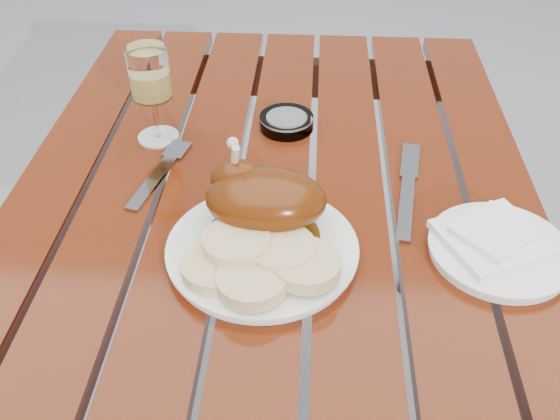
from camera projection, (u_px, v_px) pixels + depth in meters
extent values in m
cube|color=#65240C|center=(274.00, 356.00, 1.17)|extent=(0.80, 1.20, 0.75)
cylinder|color=white|center=(262.00, 250.00, 0.83)|extent=(0.33, 0.33, 0.02)
cylinder|color=#573009|center=(263.00, 237.00, 0.84)|extent=(0.15, 0.15, 0.00)
ellipsoid|color=#592406|center=(266.00, 200.00, 0.83)|extent=(0.16, 0.11, 0.08)
ellipsoid|color=#592406|center=(238.00, 181.00, 0.85)|extent=(0.08, 0.05, 0.06)
cylinder|color=#C6B28C|center=(234.00, 167.00, 0.84)|extent=(0.02, 0.04, 0.09)
cylinder|color=#D8C784|center=(216.00, 268.00, 0.78)|extent=(0.09, 0.09, 0.02)
cylinder|color=#D8C784|center=(252.00, 281.00, 0.76)|extent=(0.09, 0.09, 0.02)
cylinder|color=#D8C784|center=(306.00, 265.00, 0.77)|extent=(0.09, 0.09, 0.02)
cylinder|color=#D8C784|center=(281.00, 249.00, 0.79)|extent=(0.09, 0.09, 0.02)
cylinder|color=#D8C784|center=(237.00, 243.00, 0.79)|extent=(0.09, 0.09, 0.02)
cylinder|color=#F4DA6F|center=(152.00, 95.00, 1.01)|extent=(0.07, 0.07, 0.16)
cylinder|color=white|center=(499.00, 250.00, 0.84)|extent=(0.19, 0.19, 0.02)
cube|color=white|center=(492.00, 238.00, 0.83)|extent=(0.17, 0.16, 0.01)
cylinder|color=#B2B7BC|center=(287.00, 122.00, 1.08)|extent=(0.10, 0.10, 0.02)
cube|color=gray|center=(157.00, 177.00, 0.97)|extent=(0.06, 0.17, 0.01)
cube|color=gray|center=(407.00, 196.00, 0.93)|extent=(0.05, 0.21, 0.01)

